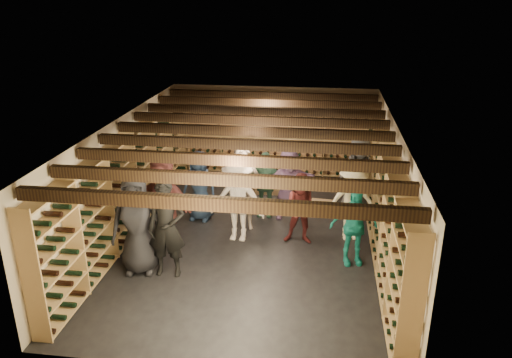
{
  "coord_description": "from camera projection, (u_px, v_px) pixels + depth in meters",
  "views": [
    {
      "loc": [
        1.34,
        -9.24,
        4.85
      ],
      "look_at": [
        0.04,
        0.2,
        1.2
      ],
      "focal_mm": 35.0,
      "sensor_mm": 36.0,
      "label": 1
    }
  ],
  "objects": [
    {
      "name": "ground",
      "position": [
        253.0,
        236.0,
        10.46
      ],
      "size": [
        8.0,
        8.0,
        0.0
      ],
      "primitive_type": "plane",
      "color": "black",
      "rests_on": "ground"
    },
    {
      "name": "person_3",
      "position": [
        352.0,
        202.0,
        10.06
      ],
      "size": [
        1.16,
        0.81,
        1.63
      ],
      "primitive_type": "imported",
      "rotation": [
        0.0,
        0.0,
        0.2
      ],
      "color": "beige",
      "rests_on": "ground"
    },
    {
      "name": "crate_stack_left",
      "position": [
        262.0,
        176.0,
        12.56
      ],
      "size": [
        0.59,
        0.5,
        0.85
      ],
      "rotation": [
        0.0,
        0.0,
        0.42
      ],
      "color": "tan",
      "rests_on": "ground"
    },
    {
      "name": "person_10",
      "position": [
        265.0,
        184.0,
        11.16
      ],
      "size": [
        0.91,
        0.43,
        1.51
      ],
      "primitive_type": "imported",
      "rotation": [
        0.0,
        0.0,
        -0.07
      ],
      "color": "#2C513F",
      "rests_on": "ground"
    },
    {
      "name": "crate_loose",
      "position": [
        322.0,
        205.0,
        11.73
      ],
      "size": [
        0.52,
        0.37,
        0.17
      ],
      "primitive_type": "cube",
      "rotation": [
        0.0,
        0.0,
        -0.08
      ],
      "color": "tan",
      "rests_on": "ground"
    },
    {
      "name": "person_1",
      "position": [
        167.0,
        228.0,
        8.75
      ],
      "size": [
        0.69,
        0.48,
        1.83
      ],
      "primitive_type": "imported",
      "rotation": [
        0.0,
        0.0,
        0.06
      ],
      "color": "black",
      "rests_on": "ground"
    },
    {
      "name": "person_9",
      "position": [
        238.0,
        201.0,
        10.01
      ],
      "size": [
        1.18,
        0.75,
        1.73
      ],
      "primitive_type": "imported",
      "rotation": [
        0.0,
        0.0,
        -0.1
      ],
      "color": "beige",
      "rests_on": "ground"
    },
    {
      "name": "person_7",
      "position": [
        243.0,
        188.0,
        10.49
      ],
      "size": [
        0.76,
        0.59,
        1.84
      ],
      "primitive_type": "imported",
      "rotation": [
        0.0,
        0.0,
        0.25
      ],
      "color": "gray",
      "rests_on": "ground"
    },
    {
      "name": "wine_rack_left",
      "position": [
        131.0,
        182.0,
        10.4
      ],
      "size": [
        0.32,
        7.5,
        2.15
      ],
      "color": "tan",
      "rests_on": "ground"
    },
    {
      "name": "person_8",
      "position": [
        302.0,
        209.0,
        9.92
      ],
      "size": [
        0.73,
        0.57,
        1.48
      ],
      "primitive_type": "imported",
      "rotation": [
        0.0,
        0.0,
        -0.02
      ],
      "color": "#4F1A1A",
      "rests_on": "ground"
    },
    {
      "name": "person_12",
      "position": [
        358.0,
        177.0,
        11.05
      ],
      "size": [
        0.99,
        0.71,
        1.89
      ],
      "primitive_type": "imported",
      "rotation": [
        0.0,
        0.0,
        0.12
      ],
      "color": "#35363B",
      "rests_on": "ground"
    },
    {
      "name": "wine_rack_right",
      "position": [
        382.0,
        195.0,
        9.75
      ],
      "size": [
        0.32,
        7.5,
        2.15
      ],
      "color": "tan",
      "rests_on": "ground"
    },
    {
      "name": "ceiling_joists",
      "position": [
        252.0,
        131.0,
        9.65
      ],
      "size": [
        5.4,
        7.12,
        0.18
      ],
      "color": "black",
      "rests_on": "ground"
    },
    {
      "name": "walls",
      "position": [
        252.0,
        182.0,
        10.03
      ],
      "size": [
        5.52,
        8.02,
        2.4
      ],
      "color": "beige",
      "rests_on": "ground"
    },
    {
      "name": "person_4",
      "position": [
        353.0,
        226.0,
        9.17
      ],
      "size": [
        0.95,
        0.56,
        1.52
      ],
      "primitive_type": "imported",
      "rotation": [
        0.0,
        0.0,
        0.23
      ],
      "color": "#158276",
      "rests_on": "ground"
    },
    {
      "name": "person_0",
      "position": [
        137.0,
        224.0,
        8.84
      ],
      "size": [
        1.01,
        0.74,
        1.89
      ],
      "primitive_type": "imported",
      "rotation": [
        0.0,
        0.0,
        0.15
      ],
      "color": "black",
      "rests_on": "ground"
    },
    {
      "name": "person_6",
      "position": [
        199.0,
        186.0,
        10.97
      ],
      "size": [
        0.83,
        0.59,
        1.59
      ],
      "primitive_type": "imported",
      "rotation": [
        0.0,
        0.0,
        -0.12
      ],
      "color": "#1B2A44",
      "rests_on": "ground"
    },
    {
      "name": "crate_stack_right",
      "position": [
        275.0,
        187.0,
        12.58
      ],
      "size": [
        0.51,
        0.35,
        0.34
      ],
      "rotation": [
        0.0,
        0.0,
        -0.04
      ],
      "color": "tan",
      "rests_on": "ground"
    },
    {
      "name": "ceiling",
      "position": [
        252.0,
        124.0,
        9.6
      ],
      "size": [
        5.5,
        8.0,
        0.01
      ],
      "primitive_type": "cube",
      "color": "beige",
      "rests_on": "walls"
    },
    {
      "name": "wine_rack_back",
      "position": [
        272.0,
        136.0,
        13.62
      ],
      "size": [
        4.7,
        0.3,
        2.15
      ],
      "color": "tan",
      "rests_on": "ground"
    },
    {
      "name": "person_11",
      "position": [
        289.0,
        184.0,
        11.04
      ],
      "size": [
        1.57,
        0.91,
        1.62
      ],
      "primitive_type": "imported",
      "rotation": [
        0.0,
        0.0,
        0.31
      ],
      "color": "slate",
      "rests_on": "ground"
    },
    {
      "name": "person_5",
      "position": [
        163.0,
        202.0,
        9.81
      ],
      "size": [
        1.79,
        1.2,
        1.85
      ],
      "primitive_type": "imported",
      "rotation": [
        0.0,
        0.0,
        -0.42
      ],
      "color": "brown",
      "rests_on": "ground"
    }
  ]
}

